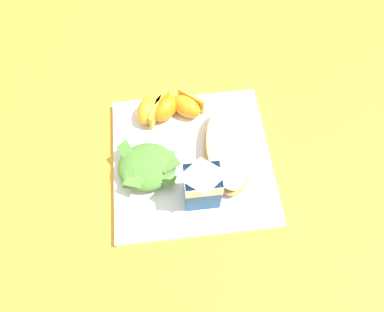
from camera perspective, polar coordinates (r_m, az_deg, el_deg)
ground at (r=0.65m, az=0.00°, el=-1.06°), size 3.00×3.00×0.00m
white_plate at (r=0.64m, az=0.00°, el=-0.74°), size 0.28×0.28×0.02m
cheesy_pizza_bread at (r=0.62m, az=5.70°, el=1.19°), size 0.09×0.17×0.04m
green_salad_pile at (r=0.61m, az=-7.26°, el=-1.71°), size 0.11×0.10×0.04m
milk_carton at (r=0.55m, az=1.69°, el=-4.49°), size 0.06×0.05×0.11m
orange_wedge_front at (r=0.67m, az=-0.78°, el=8.13°), size 0.07×0.07×0.04m
orange_wedge_middle at (r=0.67m, az=-4.34°, el=7.78°), size 0.07×0.07×0.04m
orange_wedge_rear at (r=0.67m, az=-7.04°, el=7.35°), size 0.06×0.07×0.04m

